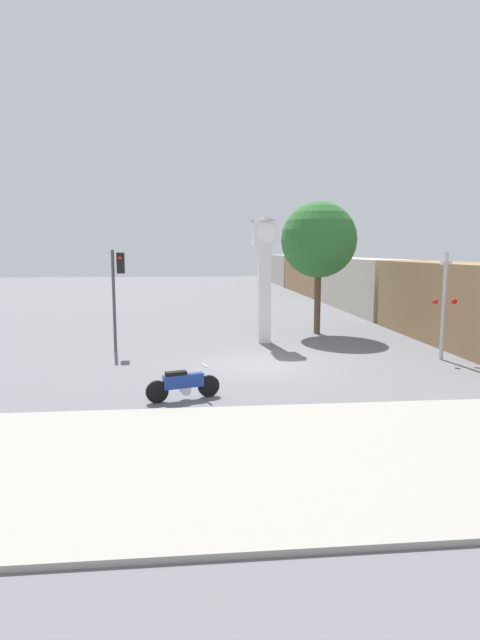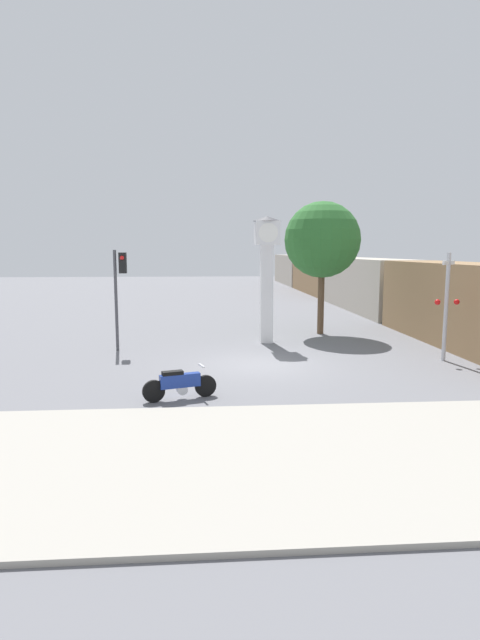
{
  "view_description": "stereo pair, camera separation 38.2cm",
  "coord_description": "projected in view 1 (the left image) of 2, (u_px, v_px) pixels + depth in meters",
  "views": [
    {
      "loc": [
        -2.32,
        -16.72,
        3.9
      ],
      "look_at": [
        -0.7,
        0.08,
        1.55
      ],
      "focal_mm": 28.0,
      "sensor_mm": 36.0,
      "label": 1
    },
    {
      "loc": [
        -1.94,
        -16.75,
        3.9
      ],
      "look_at": [
        -0.7,
        0.08,
        1.55
      ],
      "focal_mm": 28.0,
      "sensor_mm": 36.0,
      "label": 2
    }
  ],
  "objects": [
    {
      "name": "freight_train",
      "position": [
        332.0,
        278.0,
        39.95
      ],
      "size": [
        2.8,
        52.76,
        3.4
      ],
      "color": "olive",
      "rests_on": "ground_plane"
    },
    {
      "name": "sidewalk_strip",
      "position": [
        317.0,
        455.0,
        9.46
      ],
      "size": [
        36.0,
        6.0,
        0.1
      ],
      "color": "#9E998E",
      "rests_on": "ground_plane"
    },
    {
      "name": "street_tree",
      "position": [
        319.0,
        240.0,
        23.16
      ],
      "size": [
        3.52,
        3.52,
        6.17
      ],
      "color": "brown",
      "rests_on": "ground_plane"
    },
    {
      "name": "clock_tower",
      "position": [
        264.0,
        260.0,
        20.97
      ],
      "size": [
        1.18,
        1.18,
        5.33
      ],
      "color": "white",
      "rests_on": "ground_plane"
    },
    {
      "name": "railroad_crossing_signal",
      "position": [
        444.0,
        302.0,
        17.76
      ],
      "size": [
        0.9,
        0.82,
        3.84
      ],
      "color": "#B7B7BC",
      "rests_on": "ground_plane"
    },
    {
      "name": "motorcycle",
      "position": [
        183.0,
        384.0,
        13.11
      ],
      "size": [
        1.93,
        0.74,
        0.88
      ],
      "rotation": [
        0.0,
        0.0,
        0.31
      ],
      "color": "black",
      "rests_on": "ground_plane"
    },
    {
      "name": "traffic_light",
      "position": [
        117.0,
        282.0,
        19.22
      ],
      "size": [
        0.5,
        0.35,
        3.94
      ],
      "color": "#47474C",
      "rests_on": "ground_plane"
    },
    {
      "name": "ground_plane",
      "position": [
        260.0,
        365.0,
        17.24
      ],
      "size": [
        120.0,
        120.0,
        0.0
      ],
      "primitive_type": "plane",
      "color": "slate"
    }
  ]
}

